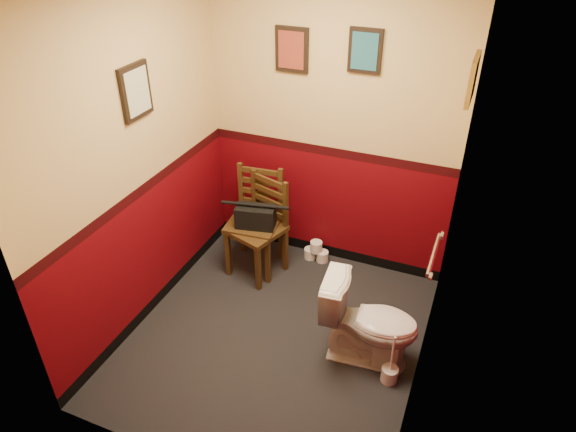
% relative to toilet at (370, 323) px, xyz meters
% --- Properties ---
extents(floor, '(2.20, 2.40, 0.00)m').
position_rel_toilet_xyz_m(floor, '(-0.72, -0.07, -0.35)').
color(floor, black).
rests_on(floor, ground).
extents(wall_back, '(2.20, 0.00, 2.70)m').
position_rel_toilet_xyz_m(wall_back, '(-0.72, 1.13, 1.00)').
color(wall_back, '#55040B').
rests_on(wall_back, ground).
extents(wall_front, '(2.20, 0.00, 2.70)m').
position_rel_toilet_xyz_m(wall_front, '(-0.72, -1.27, 1.00)').
color(wall_front, '#55040B').
rests_on(wall_front, ground).
extents(wall_left, '(0.00, 2.40, 2.70)m').
position_rel_toilet_xyz_m(wall_left, '(-1.82, -0.07, 1.00)').
color(wall_left, '#55040B').
rests_on(wall_left, ground).
extents(wall_right, '(0.00, 2.40, 2.70)m').
position_rel_toilet_xyz_m(wall_right, '(0.38, -0.07, 1.00)').
color(wall_right, '#55040B').
rests_on(wall_right, ground).
extents(grab_bar, '(0.05, 0.56, 0.06)m').
position_rel_toilet_xyz_m(grab_bar, '(0.35, 0.18, 0.60)').
color(grab_bar, silver).
rests_on(grab_bar, wall_right).
extents(framed_print_back_a, '(0.28, 0.04, 0.36)m').
position_rel_toilet_xyz_m(framed_print_back_a, '(-1.07, 1.11, 1.60)').
color(framed_print_back_a, black).
rests_on(framed_print_back_a, wall_back).
extents(framed_print_back_b, '(0.26, 0.04, 0.34)m').
position_rel_toilet_xyz_m(framed_print_back_b, '(-0.47, 1.11, 1.65)').
color(framed_print_back_b, black).
rests_on(framed_print_back_b, wall_back).
extents(framed_print_left, '(0.04, 0.30, 0.38)m').
position_rel_toilet_xyz_m(framed_print_left, '(-1.80, 0.03, 1.50)').
color(framed_print_left, black).
rests_on(framed_print_left, wall_left).
extents(framed_print_right, '(0.04, 0.34, 0.28)m').
position_rel_toilet_xyz_m(framed_print_right, '(0.36, 0.53, 1.70)').
color(framed_print_right, olive).
rests_on(framed_print_right, wall_right).
extents(toilet, '(0.75, 0.46, 0.70)m').
position_rel_toilet_xyz_m(toilet, '(0.00, 0.00, 0.00)').
color(toilet, white).
rests_on(toilet, floor).
extents(toilet_brush, '(0.12, 0.12, 0.44)m').
position_rel_toilet_xyz_m(toilet_brush, '(0.21, -0.16, -0.28)').
color(toilet_brush, silver).
rests_on(toilet_brush, floor).
extents(chair_left, '(0.49, 0.49, 0.96)m').
position_rel_toilet_xyz_m(chair_left, '(-1.27, 0.75, 0.13)').
color(chair_left, '#422C13').
rests_on(chair_left, floor).
extents(chair_right, '(0.54, 0.54, 0.93)m').
position_rel_toilet_xyz_m(chair_right, '(-1.21, 0.68, 0.11)').
color(chair_right, '#422C13').
rests_on(chair_right, floor).
extents(handbag, '(0.37, 0.24, 0.25)m').
position_rel_toilet_xyz_m(handbag, '(-1.22, 0.64, 0.24)').
color(handbag, black).
rests_on(handbag, chair_right).
extents(tp_stack, '(0.24, 0.13, 0.21)m').
position_rel_toilet_xyz_m(tp_stack, '(-0.77, 1.01, -0.26)').
color(tp_stack, silver).
rests_on(tp_stack, floor).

